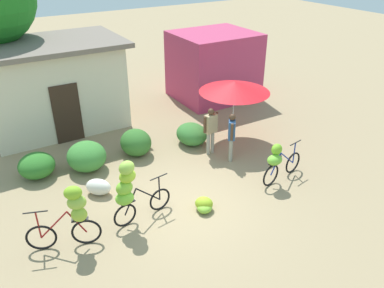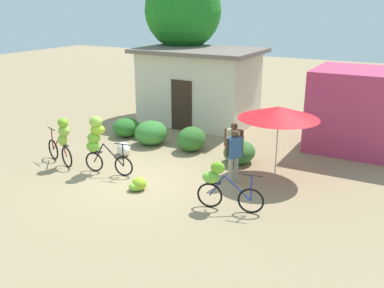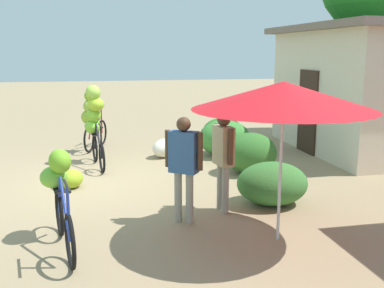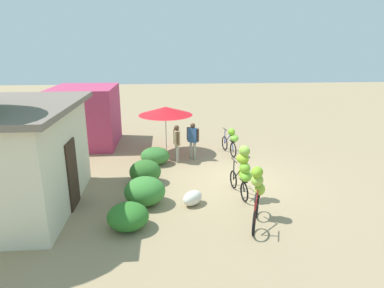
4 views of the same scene
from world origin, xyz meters
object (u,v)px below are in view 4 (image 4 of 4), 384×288
Objects in this scene: bicycle_near_pile at (243,168)px; person_bystander at (193,138)px; bicycle_leftmost at (257,190)px; banana_pile_on_ground at (244,173)px; person_vendor at (177,140)px; shop_pink at (86,116)px; bicycle_center_loaded at (231,140)px; building_low at (18,158)px; market_umbrella at (166,111)px; produce_sack at (193,198)px.

bicycle_near_pile is 1.12× the size of person_bystander.
banana_pile_on_ground is (3.11, -0.41, -0.75)m from bicycle_leftmost.
person_bystander is (2.06, 1.71, 0.79)m from banana_pile_on_ground.
bicycle_near_pile is at bearing 164.58° from banana_pile_on_ground.
banana_pile_on_ground is 3.06m from person_vendor.
shop_pink is 5.49m from person_bystander.
bicycle_center_loaded is at bearing 0.69° from banana_pile_on_ground.
bicycle_near_pile reaches higher than bicycle_center_loaded.
bicycle_leftmost is 5.56m from bicycle_center_loaded.
bicycle_leftmost is at bearing -141.59° from shop_pink.
person_vendor is at bearing 22.12° from bicycle_leftmost.
person_bystander is (3.90, -5.27, -0.62)m from building_low.
banana_pile_on_ground is at bearing -125.27° from shop_pink.
building_low is 6.49m from shop_pink.
banana_pile_on_ground is at bearing -179.31° from bicycle_center_loaded.
person_bystander is at bearing 39.76° from banana_pile_on_ground.
market_umbrella reaches higher than bicycle_near_pile.
market_umbrella is at bearing 26.40° from bicycle_near_pile.
building_low is 2.14× the size of market_umbrella.
bicycle_leftmost reaches higher than produce_sack.
bicycle_leftmost is at bearing 172.53° from banana_pile_on_ground.
bicycle_near_pile reaches higher than bicycle_leftmost.
bicycle_near_pile is 2.02m from banana_pile_on_ground.
building_low is 6.59m from person_bystander.
building_low is 7.36m from banana_pile_on_ground.
building_low reaches higher than bicycle_center_loaded.
bicycle_near_pile is (0.08, -6.50, -0.55)m from building_low.
person_bystander is at bearing -118.00° from shop_pink.
bicycle_center_loaded is at bearing -6.22° from bicycle_near_pile.
market_umbrella is (-1.71, -3.74, 0.53)m from shop_pink.
bicycle_near_pile reaches higher than produce_sack.
bicycle_leftmost is 5.34m from person_bystander.
banana_pile_on_ground is at bearing -44.96° from produce_sack.
person_bystander reaches higher than produce_sack.
shop_pink is 4.77× the size of banana_pile_on_ground.
person_vendor is (4.87, 1.98, 0.04)m from bicycle_leftmost.
bicycle_center_loaded is (5.54, -0.38, -0.20)m from bicycle_leftmost.
banana_pile_on_ground is at bearing -140.24° from person_bystander.
banana_pile_on_ground is (-4.63, -6.55, -1.22)m from shop_pink.
shop_pink is at bearing -3.84° from building_low.
building_low is 7.06× the size of produce_sack.
market_umbrella reaches higher than person_bystander.
produce_sack is 0.45× the size of person_bystander.
market_umbrella is 5.31m from produce_sack.
market_umbrella is at bearing 79.97° from bicycle_center_loaded.
building_low is 3.20× the size of person_vendor.
bicycle_near_pile reaches higher than person_bystander.
market_umbrella is 1.49× the size of bicycle_leftmost.
banana_pile_on_ground is 0.43× the size of person_vendor.
bicycle_center_loaded is at bearing -3.91° from bicycle_leftmost.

